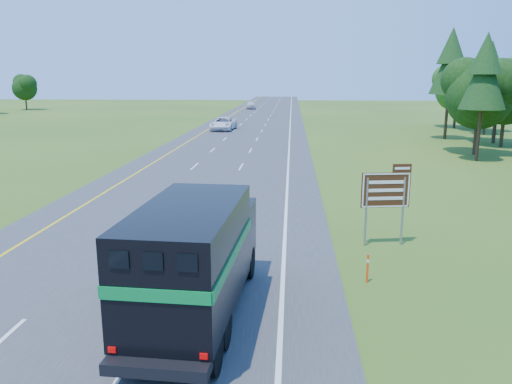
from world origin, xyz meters
TOP-DOWN VIEW (x-y plane):
  - road at (0.00, 50.00)m, footprint 15.00×260.00m
  - lane_markings at (0.00, 50.00)m, footprint 11.15×260.00m
  - horse_truck at (3.09, 3.95)m, footprint 2.88×8.00m
  - white_suv at (-3.32, 56.79)m, footprint 3.13×6.24m
  - far_car at (-3.40, 103.30)m, footprint 2.40×5.26m
  - exit_sign at (9.60, 10.93)m, footprint 2.01×0.36m
  - delineator at (8.36, 6.97)m, footprint 0.08×0.05m

SIDE VIEW (x-z plane):
  - road at x=0.00m, z-range 0.00..0.04m
  - lane_markings at x=0.00m, z-range 0.04..0.05m
  - delineator at x=8.36m, z-range 0.04..1.04m
  - white_suv at x=-3.32m, z-range 0.04..1.73m
  - far_car at x=-3.40m, z-range 0.04..1.79m
  - horse_truck at x=3.09m, z-range 0.16..3.65m
  - exit_sign at x=9.60m, z-range 0.51..3.93m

